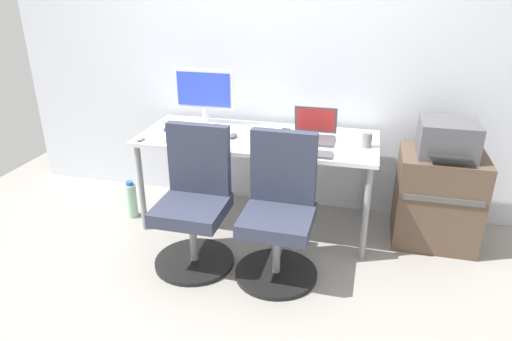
{
  "coord_description": "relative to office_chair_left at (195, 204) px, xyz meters",
  "views": [
    {
      "loc": [
        0.76,
        -3.11,
        1.84
      ],
      "look_at": [
        0.0,
        -0.05,
        0.47
      ],
      "focal_mm": 32.22,
      "sensor_mm": 36.0,
      "label": 1
    }
  ],
  "objects": [
    {
      "name": "office_chair_right",
      "position": [
        0.57,
        -0.0,
        0.0
      ],
      "size": [
        0.54,
        0.54,
        0.94
      ],
      "color": "black",
      "rests_on": "ground"
    },
    {
      "name": "coffee_mug",
      "position": [
        0.37,
        0.45,
        0.35
      ],
      "size": [
        0.08,
        0.08,
        0.09
      ],
      "primitive_type": "cylinder",
      "color": "teal",
      "rests_on": "desk"
    },
    {
      "name": "back_wall",
      "position": [
        0.29,
        1.02,
        0.88
      ],
      "size": [
        4.4,
        0.04,
        2.6
      ],
      "primitive_type": "cube",
      "color": "silver",
      "rests_on": "ground"
    },
    {
      "name": "ground_plane",
      "position": [
        0.29,
        0.59,
        -0.42
      ],
      "size": [
        5.28,
        5.28,
        0.0
      ],
      "primitive_type": "plane",
      "color": "gray"
    },
    {
      "name": "side_cabinet",
      "position": [
        1.6,
        0.65,
        -0.08
      ],
      "size": [
        0.58,
        0.47,
        0.68
      ],
      "color": "brown",
      "rests_on": "ground"
    },
    {
      "name": "mouse_by_monitor",
      "position": [
        -0.52,
        0.3,
        0.32
      ],
      "size": [
        0.06,
        0.1,
        0.03
      ],
      "primitive_type": "ellipsoid",
      "color": "#B7B7B7",
      "rests_on": "desk"
    },
    {
      "name": "water_bottle_on_floor",
      "position": [
        -0.73,
        0.44,
        -0.28
      ],
      "size": [
        0.09,
        0.09,
        0.31
      ],
      "color": "#A5D8B2",
      "rests_on": "ground"
    },
    {
      "name": "keyboard_by_monitor",
      "position": [
        -0.16,
        0.36,
        0.31
      ],
      "size": [
        0.34,
        0.12,
        0.02
      ],
      "primitive_type": "cube",
      "color": "silver",
      "rests_on": "desk"
    },
    {
      "name": "pen_cup",
      "position": [
        1.07,
        0.55,
        0.35
      ],
      "size": [
        0.07,
        0.07,
        0.1
      ],
      "primitive_type": "cylinder",
      "color": "slate",
      "rests_on": "desk"
    },
    {
      "name": "keyboard_by_laptop",
      "position": [
        0.69,
        0.31,
        0.31
      ],
      "size": [
        0.34,
        0.12,
        0.02
      ],
      "primitive_type": "cube",
      "color": "#515156",
      "rests_on": "desk"
    },
    {
      "name": "mouse_by_laptop",
      "position": [
        0.12,
        0.52,
        0.32
      ],
      "size": [
        0.06,
        0.1,
        0.03
      ],
      "primitive_type": "ellipsoid",
      "color": "#515156",
      "rests_on": "desk"
    },
    {
      "name": "notebook",
      "position": [
        -0.33,
        0.59,
        0.31
      ],
      "size": [
        0.21,
        0.15,
        0.03
      ],
      "primitive_type": "cube",
      "color": "blue",
      "rests_on": "desk"
    },
    {
      "name": "desk",
      "position": [
        0.29,
        0.59,
        0.24
      ],
      "size": [
        1.75,
        0.72,
        0.72
      ],
      "color": "silver",
      "rests_on": "ground"
    },
    {
      "name": "open_laptop",
      "position": [
        0.69,
        0.63,
        0.35
      ],
      "size": [
        0.31,
        0.28,
        0.22
      ],
      "color": "#4C4C51",
      "rests_on": "desk"
    },
    {
      "name": "printer",
      "position": [
        1.6,
        0.65,
        0.38
      ],
      "size": [
        0.38,
        0.4,
        0.24
      ],
      "color": "#515156",
      "rests_on": "side_cabinet"
    },
    {
      "name": "office_chair_left",
      "position": [
        0.0,
        0.0,
        0.0
      ],
      "size": [
        0.54,
        0.54,
        0.94
      ],
      "color": "black",
      "rests_on": "ground"
    },
    {
      "name": "phone_near_monitor",
      "position": [
        0.46,
        0.73,
        0.3
      ],
      "size": [
        0.07,
        0.14,
        0.01
      ],
      "primitive_type": "cube",
      "color": "black",
      "rests_on": "desk"
    },
    {
      "name": "desktop_monitor",
      "position": [
        -0.2,
        0.8,
        0.55
      ],
      "size": [
        0.48,
        0.18,
        0.43
      ],
      "color": "silver",
      "rests_on": "desk"
    }
  ]
}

